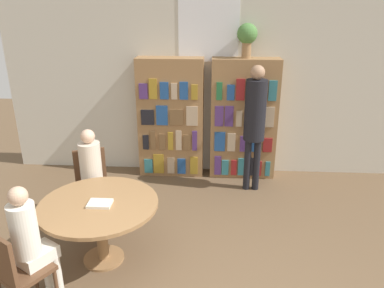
{
  "coord_description": "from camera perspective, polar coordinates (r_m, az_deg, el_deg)",
  "views": [
    {
      "loc": [
        0.11,
        -2.3,
        2.67
      ],
      "look_at": [
        -0.15,
        1.91,
        1.05
      ],
      "focal_mm": 35.0,
      "sensor_mm": 36.0,
      "label": 1
    }
  ],
  "objects": [
    {
      "name": "chair_near_camera",
      "position": [
        3.72,
        -25.3,
        -16.85
      ],
      "size": [
        0.55,
        0.55,
        0.91
      ],
      "rotation": [
        0.0,
        0.0,
        -0.55
      ],
      "color": "brown",
      "rests_on": "ground_plane"
    },
    {
      "name": "reading_table",
      "position": [
        4.1,
        -13.94,
        -10.05
      ],
      "size": [
        1.24,
        1.24,
        0.71
      ],
      "color": "olive",
      "rests_on": "ground_plane"
    },
    {
      "name": "flower_vase",
      "position": [
        5.66,
        8.4,
        15.98
      ],
      "size": [
        0.29,
        0.29,
        0.5
      ],
      "color": "#997047",
      "rests_on": "bookshelf_right"
    },
    {
      "name": "open_book_on_table",
      "position": [
        4.0,
        -13.86,
        -8.82
      ],
      "size": [
        0.24,
        0.18,
        0.03
      ],
      "color": "silver",
      "rests_on": "reading_table"
    },
    {
      "name": "bookshelf_left",
      "position": [
        5.92,
        -3.24,
        3.93
      ],
      "size": [
        1.02,
        0.34,
        1.88
      ],
      "color": "olive",
      "rests_on": "ground_plane"
    },
    {
      "name": "seated_reader_right",
      "position": [
        3.69,
        -23.21,
        -13.41
      ],
      "size": [
        0.36,
        0.39,
        1.24
      ],
      "rotation": [
        0.0,
        0.0,
        -0.55
      ],
      "color": "silver",
      "rests_on": "ground_plane"
    },
    {
      "name": "chair_left_side",
      "position": [
        4.99,
        -15.01,
        -5.42
      ],
      "size": [
        0.52,
        0.52,
        0.91
      ],
      "rotation": [
        0.0,
        0.0,
        -2.75
      ],
      "color": "brown",
      "rests_on": "ground_plane"
    },
    {
      "name": "librarian_standing",
      "position": [
        5.37,
        9.58,
        4.22
      ],
      "size": [
        0.3,
        0.57,
        1.86
      ],
      "color": "black",
      "rests_on": "ground_plane"
    },
    {
      "name": "wall_back",
      "position": [
        5.93,
        2.43,
        9.65
      ],
      "size": [
        6.4,
        0.07,
        3.0
      ],
      "color": "beige",
      "rests_on": "ground_plane"
    },
    {
      "name": "seated_reader_left",
      "position": [
        4.74,
        -15.04,
        -4.2
      ],
      "size": [
        0.37,
        0.4,
        1.25
      ],
      "rotation": [
        0.0,
        0.0,
        -2.75
      ],
      "color": "beige",
      "rests_on": "ground_plane"
    },
    {
      "name": "bookshelf_right",
      "position": [
        5.9,
        7.86,
        3.71
      ],
      "size": [
        1.02,
        0.34,
        1.88
      ],
      "color": "olive",
      "rests_on": "ground_plane"
    }
  ]
}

